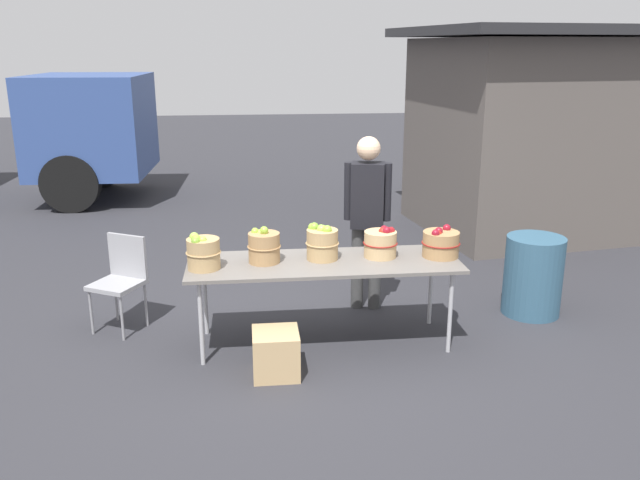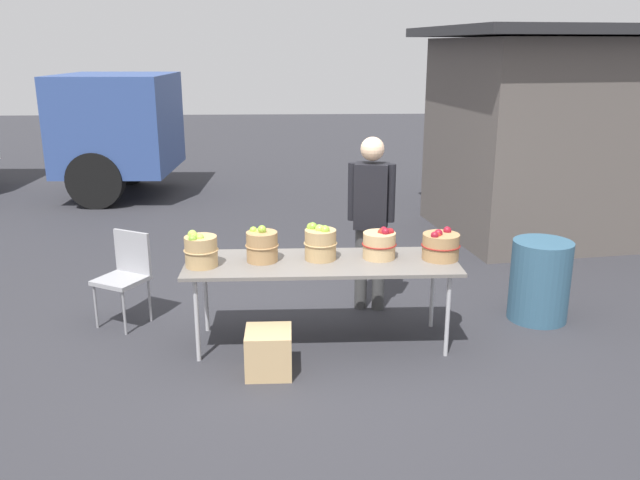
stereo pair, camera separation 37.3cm
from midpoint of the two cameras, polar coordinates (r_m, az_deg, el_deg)
The scene contains 12 objects.
ground_plane at distance 5.84m, azimuth -1.52°, elevation -8.88°, with size 40.00×40.00×0.00m, color #2D2D33.
market_table at distance 5.57m, azimuth -1.57°, elevation -2.27°, with size 2.30×0.76×0.75m.
apple_basket_green_0 at distance 5.46m, azimuth -12.05°, elevation -1.10°, with size 0.29×0.29×0.30m.
apple_basket_green_1 at distance 5.54m, azimuth -6.81°, elevation -0.59°, with size 0.28×0.28×0.31m.
apple_basket_green_2 at distance 5.58m, azimuth -1.74°, elevation -0.22°, with size 0.29×0.29×0.31m.
apple_basket_red_0 at distance 5.65m, azimuth 3.42°, elevation -0.28°, with size 0.30×0.30×0.28m.
apple_basket_red_1 at distance 5.72m, azimuth 8.60°, elevation -0.31°, with size 0.33×0.33×0.27m.
vendor_adult at distance 6.28m, azimuth 2.43°, elevation 2.63°, with size 0.44×0.29×1.70m.
food_kiosk at distance 9.58m, azimuth 17.37°, elevation 9.07°, with size 3.88×3.38×2.74m.
folding_chair at distance 6.27m, azimuth -18.51°, elevation -2.92°, with size 0.54×0.54×0.86m.
trash_barrel at distance 6.58m, azimuth 16.46°, elevation -3.00°, with size 0.55×0.55×0.77m, color #335972.
produce_crate at distance 5.26m, azimuth -5.91°, elevation -9.79°, with size 0.36×0.36×0.36m, color tan.
Camera 1 is at (-0.62, -5.24, 2.50)m, focal length 36.90 mm.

